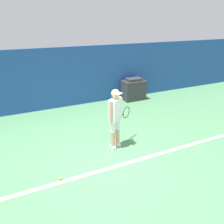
# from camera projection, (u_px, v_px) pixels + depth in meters

# --- Properties ---
(ground_plane) EXTENTS (24.00, 24.00, 0.00)m
(ground_plane) POSITION_uv_depth(u_px,v_px,m) (107.00, 163.00, 5.30)
(ground_plane) COLOR #518C5B
(back_wall) EXTENTS (24.00, 0.10, 2.30)m
(back_wall) POSITION_uv_depth(u_px,v_px,m) (63.00, 78.00, 8.32)
(back_wall) COLOR #234C99
(back_wall) RESTS_ON ground_plane
(court_baseline) EXTENTS (21.60, 0.10, 0.01)m
(court_baseline) POSITION_uv_depth(u_px,v_px,m) (110.00, 168.00, 5.13)
(court_baseline) COLOR white
(court_baseline) RESTS_ON ground_plane
(tennis_player) EXTENTS (0.84, 0.54, 1.64)m
(tennis_player) POSITION_uv_depth(u_px,v_px,m) (116.00, 116.00, 5.66)
(tennis_player) COLOR tan
(tennis_player) RESTS_ON ground_plane
(tennis_ball) EXTENTS (0.07, 0.07, 0.07)m
(tennis_ball) POSITION_uv_depth(u_px,v_px,m) (60.00, 178.00, 4.76)
(tennis_ball) COLOR #D1E533
(tennis_ball) RESTS_ON ground_plane
(covered_chair) EXTENTS (0.93, 0.63, 0.94)m
(covered_chair) POSITION_uv_depth(u_px,v_px,m) (133.00, 89.00, 9.36)
(covered_chair) COLOR #333338
(covered_chair) RESTS_ON ground_plane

